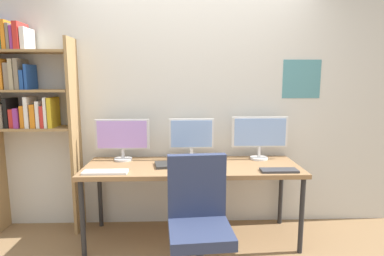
# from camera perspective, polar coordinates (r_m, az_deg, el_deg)

# --- Properties ---
(wall_back) EXTENTS (4.42, 0.11, 2.60)m
(wall_back) POSITION_cam_1_polar(r_m,az_deg,el_deg) (3.27, -0.19, 4.64)
(wall_back) COLOR silver
(wall_back) RESTS_ON ground_plane
(desk) EXTENTS (2.02, 0.68, 0.74)m
(desk) POSITION_cam_1_polar(r_m,az_deg,el_deg) (2.96, 0.03, -7.88)
(desk) COLOR #936D47
(desk) RESTS_ON ground_plane
(bookshelf) EXTENTS (0.83, 0.28, 2.11)m
(bookshelf) POSITION_cam_1_polar(r_m,az_deg,el_deg) (3.43, -28.53, 4.59)
(bookshelf) COLOR #9E7A4C
(bookshelf) RESTS_ON ground_plane
(office_chair) EXTENTS (0.52, 0.52, 0.99)m
(office_chair) POSITION_cam_1_polar(r_m,az_deg,el_deg) (2.39, 1.28, -19.52)
(office_chair) COLOR #2D2D33
(office_chair) RESTS_ON ground_plane
(monitor_left) EXTENTS (0.53, 0.18, 0.42)m
(monitor_left) POSITION_cam_1_polar(r_m,az_deg,el_deg) (3.16, -12.76, -1.66)
(monitor_left) COLOR silver
(monitor_left) RESTS_ON desk
(monitor_center) EXTENTS (0.45, 0.18, 0.42)m
(monitor_center) POSITION_cam_1_polar(r_m,az_deg,el_deg) (3.10, -0.10, -1.67)
(monitor_center) COLOR silver
(monitor_center) RESTS_ON desk
(monitor_right) EXTENTS (0.57, 0.18, 0.43)m
(monitor_right) POSITION_cam_1_polar(r_m,az_deg,el_deg) (3.19, 12.41, -1.24)
(monitor_right) COLOR silver
(monitor_right) RESTS_ON desk
(keyboard_left) EXTENTS (0.39, 0.13, 0.02)m
(keyboard_left) POSITION_cam_1_polar(r_m,az_deg,el_deg) (2.80, -15.72, -7.85)
(keyboard_left) COLOR silver
(keyboard_left) RESTS_ON desk
(keyboard_center) EXTENTS (0.39, 0.13, 0.02)m
(keyboard_center) POSITION_cam_1_polar(r_m,az_deg,el_deg) (2.72, 0.19, -7.99)
(keyboard_center) COLOR black
(keyboard_center) RESTS_ON desk
(keyboard_right) EXTENTS (0.32, 0.13, 0.02)m
(keyboard_right) POSITION_cam_1_polar(r_m,az_deg,el_deg) (2.85, 15.81, -7.55)
(keyboard_right) COLOR #38383D
(keyboard_right) RESTS_ON desk
(computer_mouse) EXTENTS (0.06, 0.10, 0.03)m
(computer_mouse) POSITION_cam_1_polar(r_m,az_deg,el_deg) (2.79, 5.21, -7.51)
(computer_mouse) COLOR silver
(computer_mouse) RESTS_ON desk
(laptop_closed) EXTENTS (0.35, 0.27, 0.02)m
(laptop_closed) POSITION_cam_1_polar(r_m,az_deg,el_deg) (2.93, -3.63, -6.74)
(laptop_closed) COLOR #2D2D2D
(laptop_closed) RESTS_ON desk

